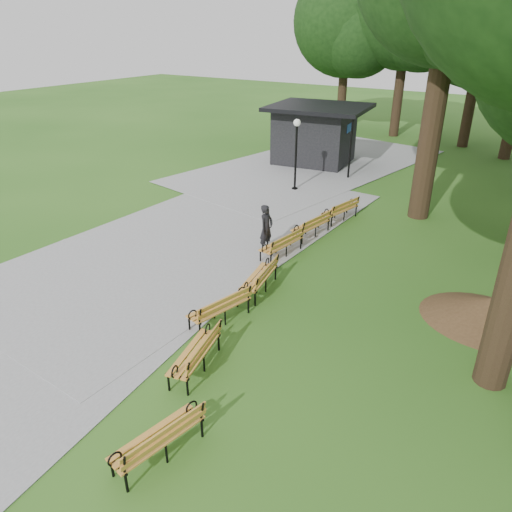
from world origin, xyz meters
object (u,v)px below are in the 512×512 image
Objects in this scene: bench_0 at (158,437)px; bench_6 at (340,210)px; person at (266,228)px; bench_3 at (259,277)px; bench_1 at (195,353)px; bench_2 at (219,307)px; dirt_mound at (489,310)px; bench_4 at (281,244)px; kiosk at (314,134)px; lamp_post at (296,140)px; bench_5 at (311,225)px.

bench_0 is 12.63m from bench_6.
person reaches higher than bench_3.
bench_1 is 10.29m from bench_6.
bench_2 is 8.39m from bench_6.
bench_6 is at bearing -11.95° from person.
person is at bearing 175.66° from dirt_mound.
dirt_mound is at bearing 136.10° from bench_2.
bench_2 is (-5.88, -3.84, 0.09)m from dirt_mound.
person is 0.87× the size of bench_4.
kiosk is 2.67× the size of bench_0.
bench_4 is (-0.64, 2.38, 0.00)m from bench_3.
bench_4 is (-0.66, 4.30, 0.00)m from bench_2.
bench_2 and bench_3 have the same top height.
kiosk is at bearing -134.49° from bench_6.
bench_0 is 1.00× the size of bench_3.
bench_6 reaches higher than dirt_mound.
bench_1 is (2.01, -6.23, -0.39)m from person.
kiosk reaches higher than bench_4.
dirt_mound is at bearing 65.78° from bench_6.
kiosk is 14.88m from bench_3.
bench_4 is (-1.37, 6.15, 0.00)m from bench_1.
bench_2 is (-0.70, 1.85, 0.00)m from bench_1.
person is 0.57× the size of dirt_mound.
bench_6 is (0.29, 4.09, 0.00)m from bench_4.
kiosk reaches higher than person.
bench_2 is at bearing -79.10° from kiosk.
bench_3 is at bearing -166.35° from bench_2.
lamp_post is 4.58m from bench_6.
bench_0 is 8.70m from bench_4.
lamp_post is 1.72× the size of bench_1.
person is at bearing -90.00° from bench_4.
lamp_post reaches higher than bench_4.
lamp_post is at bearing -147.94° from bench_2.
person reaches higher than dirt_mound.
kiosk is 16.42m from dirt_mound.
kiosk reaches higher than dirt_mound.
person is 0.87× the size of bench_1.
bench_1 is at bearing 0.02° from bench_3.
bench_0 is 1.00× the size of bench_2.
dirt_mound is 8.94m from bench_0.
bench_6 is (-6.25, 4.55, 0.09)m from dirt_mound.
kiosk reaches higher than bench_3.
kiosk is at bearing 20.54° from person.
lamp_post is 5.84m from bench_5.
bench_1 is at bearing -70.63° from lamp_post.
bench_6 is (-1.08, 10.23, 0.00)m from bench_1.
bench_1 and bench_6 have the same top height.
person reaches higher than bench_5.
person is 8.99m from bench_0.
bench_3 is (-0.73, 3.77, 0.00)m from bench_1.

